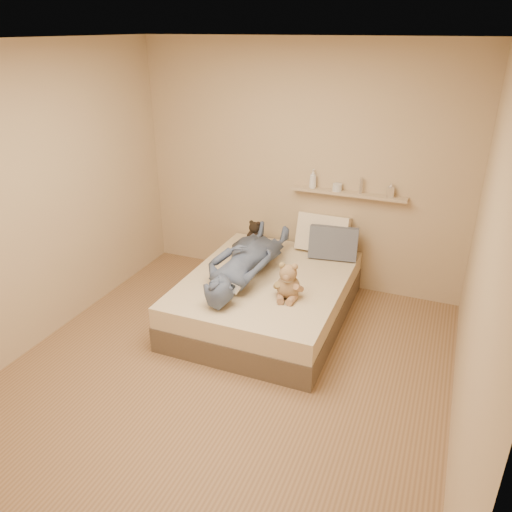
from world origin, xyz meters
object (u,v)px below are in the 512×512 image
at_px(bed, 267,298).
at_px(dark_plush, 255,235).
at_px(game_console, 231,287).
at_px(teddy_bear, 288,284).
at_px(pillow_cream, 323,233).
at_px(person, 246,259).
at_px(wall_shelf, 348,194).
at_px(pillow_grey, 333,243).

distance_m(bed, dark_plush, 0.86).
height_order(game_console, teddy_bear, teddy_bear).
bearing_deg(game_console, pillow_cream, 72.78).
bearing_deg(game_console, teddy_bear, 33.03).
xyz_separation_m(dark_plush, person, (0.20, -0.72, 0.06)).
bearing_deg(wall_shelf, bed, -121.18).
bearing_deg(dark_plush, person, -74.69).
distance_m(bed, teddy_bear, 0.58).
height_order(teddy_bear, pillow_cream, pillow_cream).
distance_m(teddy_bear, person, 0.58).
relative_size(pillow_cream, pillow_grey, 1.10).
relative_size(pillow_cream, wall_shelf, 0.46).
bearing_deg(teddy_bear, wall_shelf, 79.14).
relative_size(game_console, pillow_grey, 0.39).
height_order(bed, pillow_cream, pillow_cream).
distance_m(bed, wall_shelf, 1.38).
height_order(game_console, person, person).
bearing_deg(wall_shelf, game_console, -113.96).
bearing_deg(game_console, pillow_grey, 65.08).
xyz_separation_m(game_console, dark_plush, (-0.29, 1.26, -0.03)).
bearing_deg(pillow_grey, teddy_bear, -99.22).
bearing_deg(dark_plush, pillow_grey, 0.88).
relative_size(teddy_bear, wall_shelf, 0.29).
xyz_separation_m(pillow_cream, wall_shelf, (0.23, 0.08, 0.45)).
xyz_separation_m(teddy_bear, pillow_cream, (0.01, 1.13, 0.05)).
distance_m(pillow_cream, person, 1.02).
xyz_separation_m(bed, dark_plush, (-0.40, 0.68, 0.35)).
relative_size(bed, teddy_bear, 5.37).
relative_size(teddy_bear, pillow_grey, 0.71).
relative_size(pillow_grey, wall_shelf, 0.42).
distance_m(dark_plush, pillow_cream, 0.75).
xyz_separation_m(pillow_grey, person, (-0.68, -0.74, 0.01)).
distance_m(dark_plush, pillow_grey, 0.88).
height_order(dark_plush, person, person).
relative_size(teddy_bear, person, 0.23).
bearing_deg(wall_shelf, teddy_bear, -100.86).
relative_size(dark_plush, wall_shelf, 0.25).
bearing_deg(pillow_cream, game_console, -107.22).
bearing_deg(person, pillow_cream, -121.61).
distance_m(dark_plush, wall_shelf, 1.11).
height_order(game_console, wall_shelf, wall_shelf).
bearing_deg(pillow_cream, pillow_grey, -42.32).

